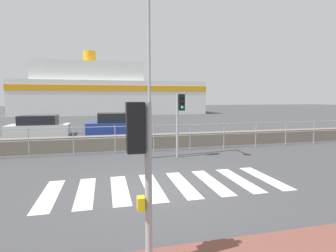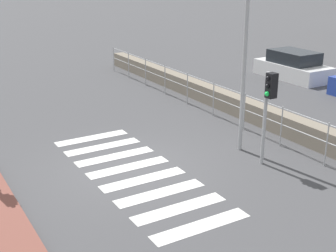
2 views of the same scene
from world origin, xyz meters
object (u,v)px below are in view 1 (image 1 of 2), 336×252
object	(u,v)px
traffic_light_near	(140,152)
streetlamp	(150,58)
parked_car_white	(39,127)
traffic_light_far	(180,111)
ferry_boat	(108,93)
parked_car_blue	(115,125)

from	to	relation	value
traffic_light_near	streetlamp	size ratio (longest dim) A/B	0.37
traffic_light_near	parked_car_white	bearing A→B (deg)	107.15
traffic_light_near	parked_car_white	xyz separation A→B (m)	(-4.74, 15.36, -1.20)
streetlamp	parked_car_white	size ratio (longest dim) A/B	1.73
traffic_light_near	parked_car_white	size ratio (longest dim) A/B	0.64
traffic_light_far	parked_car_white	bearing A→B (deg)	131.18
ferry_boat	parked_car_blue	bearing A→B (deg)	-89.83
parked_car_white	traffic_light_near	bearing A→B (deg)	-72.85
traffic_light_far	parked_car_blue	xyz separation A→B (m)	(-2.34, 8.39, -1.34)
traffic_light_near	streetlamp	xyz separation A→B (m)	(1.34, 6.89, 2.31)
streetlamp	parked_car_white	bearing A→B (deg)	125.66
parked_car_blue	traffic_light_near	bearing A→B (deg)	-90.97
ferry_boat	streetlamp	bearing A→B (deg)	-87.93
ferry_boat	parked_car_white	size ratio (longest dim) A/B	7.24
traffic_light_near	traffic_light_far	bearing A→B (deg)	69.57
traffic_light_near	parked_car_blue	world-z (taller)	traffic_light_near
traffic_light_near	parked_car_blue	bearing A→B (deg)	89.03
ferry_boat	parked_car_blue	size ratio (longest dim) A/B	6.91
streetlamp	ferry_boat	world-z (taller)	ferry_boat
traffic_light_far	ferry_boat	distance (m)	31.79
parked_car_white	parked_car_blue	distance (m)	5.00
ferry_boat	traffic_light_near	bearing A→B (deg)	-90.28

